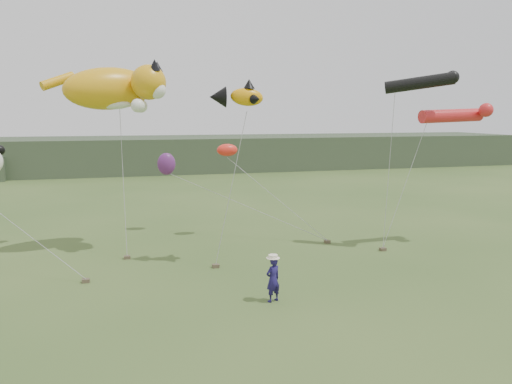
% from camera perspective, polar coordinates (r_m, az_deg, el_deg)
% --- Properties ---
extents(ground, '(120.00, 120.00, 0.00)m').
position_cam_1_polar(ground, '(18.92, 3.66, -12.11)').
color(ground, '#385123').
rests_on(ground, ground).
extents(headland, '(90.00, 13.00, 4.00)m').
position_cam_1_polar(headland, '(61.67, -12.46, 4.17)').
color(headland, '#2D3D28').
rests_on(headland, ground).
extents(festival_attendant, '(0.72, 0.61, 1.67)m').
position_cam_1_polar(festival_attendant, '(18.39, 1.95, -9.96)').
color(festival_attendant, '#1C1551').
rests_on(festival_attendant, ground).
extents(sandbag_anchors, '(14.38, 3.54, 0.15)m').
position_cam_1_polar(sandbag_anchors, '(23.73, -2.28, -7.51)').
color(sandbag_anchors, brown).
rests_on(sandbag_anchors, ground).
extents(cat_kite, '(5.89, 3.50, 2.51)m').
position_cam_1_polar(cat_kite, '(25.32, -15.53, 11.39)').
color(cat_kite, orange).
rests_on(cat_kite, ground).
extents(fish_kite, '(2.40, 1.60, 1.22)m').
position_cam_1_polar(fish_kite, '(22.01, -2.28, 10.87)').
color(fish_kite, orange).
rests_on(fish_kite, ground).
extents(tube_kites, '(5.66, 2.26, 2.54)m').
position_cam_1_polar(tube_kites, '(26.91, 20.69, 9.72)').
color(tube_kites, black).
rests_on(tube_kites, ground).
extents(misc_kites, '(4.24, 2.85, 1.87)m').
position_cam_1_polar(misc_kites, '(28.54, -7.80, 3.76)').
color(misc_kites, red).
rests_on(misc_kites, ground).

